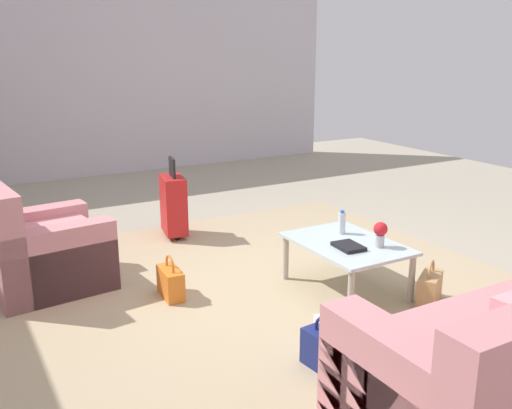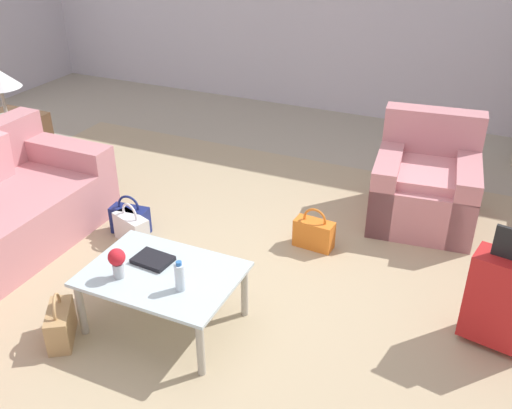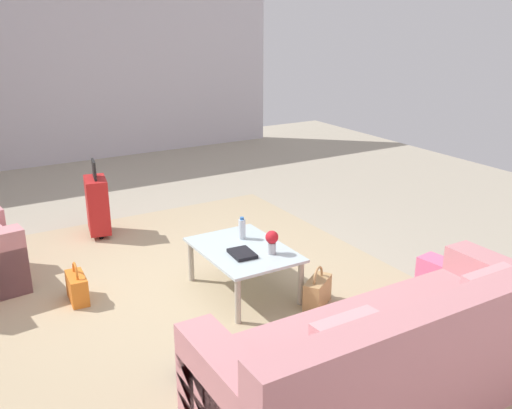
{
  "view_description": "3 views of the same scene",
  "coord_description": "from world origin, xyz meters",
  "px_view_note": "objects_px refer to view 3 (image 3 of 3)",
  "views": [
    {
      "loc": [
        -3.82,
        2.3,
        1.94
      ],
      "look_at": [
        -0.51,
        0.41,
        0.89
      ],
      "focal_mm": 40.0,
      "sensor_mm": 36.0,
      "label": 1
    },
    {
      "loc": [
        1.38,
        -2.96,
        2.56
      ],
      "look_at": [
        0.06,
        -0.07,
        0.8
      ],
      "focal_mm": 40.0,
      "sensor_mm": 36.0,
      "label": 2
    },
    {
      "loc": [
        -4.34,
        1.72,
        2.36
      ],
      "look_at": [
        -0.71,
        -0.44,
        0.92
      ],
      "focal_mm": 40.0,
      "sensor_mm": 36.0,
      "label": 3
    }
  ],
  "objects_px": {
    "coffee_table_book": "(242,254)",
    "backpack_pink": "(436,283)",
    "coffee_table": "(243,254)",
    "handbag_orange": "(77,287)",
    "couch": "(400,362)",
    "flower_vase": "(272,240)",
    "handbag_navy": "(198,359)",
    "handbag_white": "(206,348)",
    "water_bottle": "(242,229)",
    "handbag_tan": "(317,292)",
    "suitcase_red": "(97,204)"
  },
  "relations": [
    {
      "from": "coffee_table_book",
      "to": "backpack_pink",
      "type": "height_order",
      "value": "coffee_table_book"
    },
    {
      "from": "coffee_table",
      "to": "handbag_orange",
      "type": "distance_m",
      "value": 1.44
    },
    {
      "from": "couch",
      "to": "flower_vase",
      "type": "height_order",
      "value": "couch"
    },
    {
      "from": "couch",
      "to": "handbag_navy",
      "type": "xyz_separation_m",
      "value": [
        0.9,
        0.97,
        -0.17
      ]
    },
    {
      "from": "coffee_table_book",
      "to": "flower_vase",
      "type": "distance_m",
      "value": 0.27
    },
    {
      "from": "handbag_navy",
      "to": "backpack_pink",
      "type": "xyz_separation_m",
      "value": [
        -0.1,
        -2.16,
        0.06
      ]
    },
    {
      "from": "coffee_table",
      "to": "backpack_pink",
      "type": "height_order",
      "value": "coffee_table"
    },
    {
      "from": "coffee_table_book",
      "to": "handbag_white",
      "type": "xyz_separation_m",
      "value": [
        -0.69,
        0.68,
        -0.3
      ]
    },
    {
      "from": "water_bottle",
      "to": "handbag_orange",
      "type": "bearing_deg",
      "value": 74.6
    },
    {
      "from": "couch",
      "to": "water_bottle",
      "type": "distance_m",
      "value": 2.01
    },
    {
      "from": "handbag_tan",
      "to": "water_bottle",
      "type": "bearing_deg",
      "value": 23.37
    },
    {
      "from": "handbag_tan",
      "to": "suitcase_red",
      "type": "bearing_deg",
      "value": 23.79
    },
    {
      "from": "water_bottle",
      "to": "handbag_tan",
      "type": "distance_m",
      "value": 0.88
    },
    {
      "from": "coffee_table",
      "to": "water_bottle",
      "type": "xyz_separation_m",
      "value": [
        0.2,
        -0.1,
        0.15
      ]
    },
    {
      "from": "handbag_white",
      "to": "handbag_navy",
      "type": "height_order",
      "value": "same"
    },
    {
      "from": "suitcase_red",
      "to": "coffee_table",
      "type": "bearing_deg",
      "value": -160.71
    },
    {
      "from": "handbag_navy",
      "to": "handbag_orange",
      "type": "height_order",
      "value": "same"
    },
    {
      "from": "handbag_white",
      "to": "handbag_orange",
      "type": "bearing_deg",
      "value": 21.29
    },
    {
      "from": "coffee_table_book",
      "to": "handbag_navy",
      "type": "distance_m",
      "value": 1.15
    },
    {
      "from": "water_bottle",
      "to": "handbag_orange",
      "type": "relative_size",
      "value": 0.57
    },
    {
      "from": "coffee_table",
      "to": "handbag_navy",
      "type": "relative_size",
      "value": 2.73
    },
    {
      "from": "coffee_table_book",
      "to": "handbag_navy",
      "type": "height_order",
      "value": "coffee_table_book"
    },
    {
      "from": "couch",
      "to": "coffee_table_book",
      "type": "distance_m",
      "value": 1.69
    },
    {
      "from": "handbag_white",
      "to": "couch",
      "type": "bearing_deg",
      "value": -139.18
    },
    {
      "from": "coffee_table_book",
      "to": "water_bottle",
      "type": "bearing_deg",
      "value": -24.88
    },
    {
      "from": "handbag_orange",
      "to": "flower_vase",
      "type": "bearing_deg",
      "value": -119.06
    },
    {
      "from": "coffee_table",
      "to": "handbag_white",
      "type": "xyz_separation_m",
      "value": [
        -0.81,
        0.76,
        -0.24
      ]
    },
    {
      "from": "coffee_table_book",
      "to": "suitcase_red",
      "type": "relative_size",
      "value": 0.29
    },
    {
      "from": "handbag_white",
      "to": "handbag_tan",
      "type": "bearing_deg",
      "value": -76.52
    },
    {
      "from": "coffee_table",
      "to": "suitcase_red",
      "type": "height_order",
      "value": "suitcase_red"
    },
    {
      "from": "water_bottle",
      "to": "backpack_pink",
      "type": "bearing_deg",
      "value": -135.28
    },
    {
      "from": "couch",
      "to": "flower_vase",
      "type": "xyz_separation_m",
      "value": [
        1.58,
        -0.05,
        0.25
      ]
    },
    {
      "from": "handbag_tan",
      "to": "handbag_orange",
      "type": "bearing_deg",
      "value": 57.04
    },
    {
      "from": "suitcase_red",
      "to": "handbag_tan",
      "type": "xyz_separation_m",
      "value": [
        -2.53,
        -1.11,
        -0.23
      ]
    },
    {
      "from": "coffee_table",
      "to": "handbag_navy",
      "type": "distance_m",
      "value": 1.27
    },
    {
      "from": "handbag_tan",
      "to": "coffee_table_book",
      "type": "bearing_deg",
      "value": 50.61
    },
    {
      "from": "flower_vase",
      "to": "handbag_navy",
      "type": "height_order",
      "value": "flower_vase"
    },
    {
      "from": "handbag_white",
      "to": "handbag_tan",
      "type": "relative_size",
      "value": 1.0
    },
    {
      "from": "coffee_table_book",
      "to": "handbag_tan",
      "type": "distance_m",
      "value": 0.71
    },
    {
      "from": "couch",
      "to": "coffee_table",
      "type": "bearing_deg",
      "value": 3.18
    },
    {
      "from": "water_bottle",
      "to": "coffee_table_book",
      "type": "bearing_deg",
      "value": 150.64
    },
    {
      "from": "couch",
      "to": "handbag_white",
      "type": "height_order",
      "value": "couch"
    },
    {
      "from": "handbag_tan",
      "to": "backpack_pink",
      "type": "bearing_deg",
      "value": -118.52
    },
    {
      "from": "couch",
      "to": "suitcase_red",
      "type": "xyz_separation_m",
      "value": [
        3.8,
        0.8,
        0.06
      ]
    },
    {
      "from": "flower_vase",
      "to": "backpack_pink",
      "type": "xyz_separation_m",
      "value": [
        -0.78,
        -1.14,
        -0.35
      ]
    },
    {
      "from": "suitcase_red",
      "to": "handbag_white",
      "type": "distance_m",
      "value": 2.82
    },
    {
      "from": "water_bottle",
      "to": "flower_vase",
      "type": "bearing_deg",
      "value": -173.21
    },
    {
      "from": "water_bottle",
      "to": "suitcase_red",
      "type": "height_order",
      "value": "suitcase_red"
    },
    {
      "from": "handbag_white",
      "to": "handbag_orange",
      "type": "relative_size",
      "value": 1.0
    },
    {
      "from": "handbag_orange",
      "to": "couch",
      "type": "bearing_deg",
      "value": -149.58
    }
  ]
}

